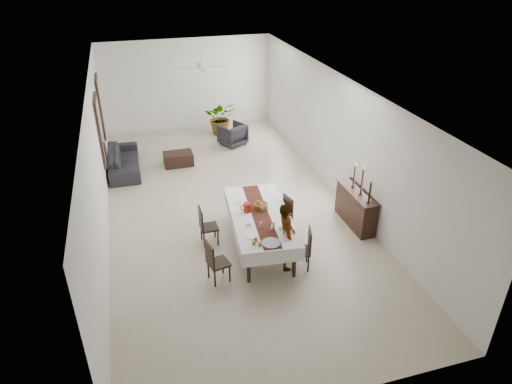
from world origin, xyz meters
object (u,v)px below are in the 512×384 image
object	(u,v)px
dining_table_top	(260,216)
sideboard_body	(356,208)
red_pitcher	(247,207)
woman	(286,236)
sofa	(124,160)

from	to	relation	value
dining_table_top	sideboard_body	xyz separation A→B (m)	(2.46, 0.22, -0.35)
red_pitcher	woman	world-z (taller)	woman
woman	sofa	xyz separation A→B (m)	(-3.09, 5.73, -0.43)
woman	sideboard_body	distance (m)	2.46
red_pitcher	sofa	distance (m)	5.35
sideboard_body	sofa	size ratio (longest dim) A/B	0.64
sideboard_body	sofa	distance (m)	7.01
red_pitcher	sideboard_body	size ratio (longest dim) A/B	0.15
red_pitcher	woman	size ratio (longest dim) A/B	0.14
dining_table_top	woman	distance (m)	0.93
woman	sideboard_body	bearing A→B (deg)	-55.02
sideboard_body	sofa	xyz separation A→B (m)	(-5.27, 4.63, -0.10)
dining_table_top	red_pitcher	distance (m)	0.34
sideboard_body	dining_table_top	bearing A→B (deg)	-174.87
sideboard_body	sofa	bearing A→B (deg)	138.70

